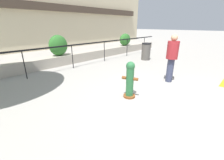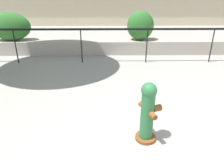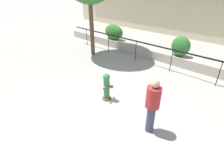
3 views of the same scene
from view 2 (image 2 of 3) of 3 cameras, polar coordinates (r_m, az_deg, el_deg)
name	(u,v)px [view 2 (image 2 of 3)]	position (r m, az deg, el deg)	size (l,w,h in m)	color
planter_wall_low	(142,46)	(8.46, 7.75, 8.72)	(18.00, 0.70, 0.50)	#ADA393
fence_railing_segment	(148,32)	(7.23, 9.31, 12.19)	(15.00, 0.05, 1.15)	black
hedge_bush_0	(10,27)	(8.96, -25.11, 12.52)	(1.51, 0.70, 1.00)	#2D6B28
hedge_bush_1	(140,26)	(8.28, 7.42, 13.90)	(0.98, 0.70, 1.05)	#2D6B28
fire_hydrant	(148,112)	(3.67, 9.28, -8.26)	(0.48, 0.47, 1.08)	brown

